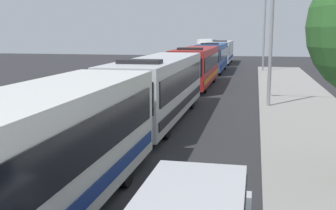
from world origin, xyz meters
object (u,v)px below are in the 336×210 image
(streetlamp_mid, at_px, (272,22))
(box_truck_oncoming, at_px, (206,48))
(bus_middle, at_px, (196,65))
(bus_rear, at_px, (222,51))
(streetlamp_far, at_px, (265,22))
(bus_second_in_line, at_px, (159,86))
(bus_lead, at_px, (26,160))
(bus_fourth_in_line, at_px, (213,56))

(streetlamp_mid, bearing_deg, box_truck_oncoming, 101.38)
(bus_middle, xyz_separation_m, box_truck_oncoming, (-3.30, 34.43, 0.01))
(bus_rear, distance_m, streetlamp_far, 13.22)
(bus_rear, bearing_deg, streetlamp_mid, -81.02)
(bus_second_in_line, distance_m, bus_middle, 13.14)
(bus_lead, height_order, bus_second_in_line, same)
(bus_second_in_line, bearing_deg, streetlamp_mid, 38.99)
(box_truck_oncoming, distance_m, streetlamp_mid, 44.19)
(streetlamp_far, bearing_deg, bus_middle, -111.22)
(bus_second_in_line, height_order, streetlamp_mid, streetlamp_mid)
(box_truck_oncoming, bearing_deg, streetlamp_far, -67.03)
(bus_middle, bearing_deg, bus_fourth_in_line, 90.00)
(bus_middle, bearing_deg, streetlamp_mid, -58.40)
(bus_second_in_line, bearing_deg, bus_rear, 90.00)
(bus_lead, xyz_separation_m, streetlamp_far, (5.40, 39.39, 3.68))
(bus_fourth_in_line, distance_m, streetlamp_mid, 22.49)
(bus_rear, height_order, streetlamp_mid, streetlamp_mid)
(bus_fourth_in_line, bearing_deg, streetlamp_mid, -75.97)
(bus_lead, xyz_separation_m, bus_middle, (-0.00, 25.49, -0.00))
(bus_lead, height_order, streetlamp_mid, streetlamp_mid)
(bus_fourth_in_line, bearing_deg, bus_middle, -90.00)
(bus_middle, bearing_deg, streetlamp_far, 68.78)
(bus_lead, xyz_separation_m, bus_rear, (-0.00, 50.88, -0.00))
(bus_second_in_line, distance_m, box_truck_oncoming, 47.69)
(streetlamp_far, bearing_deg, box_truck_oncoming, 112.97)
(bus_second_in_line, relative_size, bus_middle, 1.05)
(bus_rear, xyz_separation_m, streetlamp_mid, (5.40, -34.16, 3.17))
(bus_middle, xyz_separation_m, streetlamp_far, (5.40, 13.90, 3.68))
(bus_rear, bearing_deg, streetlamp_far, -64.83)
(bus_lead, relative_size, bus_fourth_in_line, 1.09)
(bus_middle, relative_size, streetlamp_mid, 1.46)
(bus_middle, relative_size, box_truck_oncoming, 1.64)
(bus_fourth_in_line, xyz_separation_m, bus_rear, (0.00, 12.56, 0.00))
(bus_rear, height_order, streetlamp_far, streetlamp_far)
(bus_lead, distance_m, box_truck_oncoming, 60.01)
(bus_lead, bearing_deg, bus_fourth_in_line, 90.00)
(bus_second_in_line, height_order, box_truck_oncoming, bus_second_in_line)
(bus_middle, relative_size, streetlamp_far, 1.32)
(bus_middle, height_order, bus_fourth_in_line, same)
(bus_lead, bearing_deg, box_truck_oncoming, 93.15)
(box_truck_oncoming, height_order, streetlamp_mid, streetlamp_mid)
(box_truck_oncoming, bearing_deg, bus_middle, -84.52)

